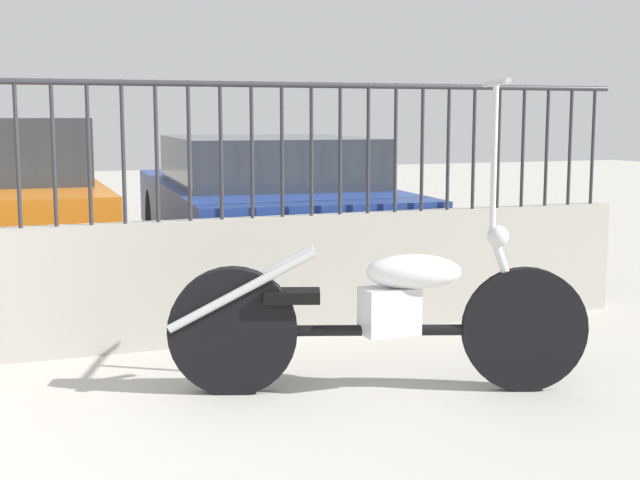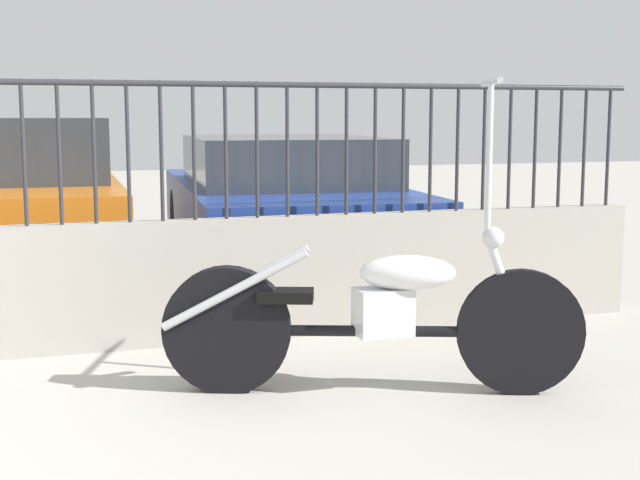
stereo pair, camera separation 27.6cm
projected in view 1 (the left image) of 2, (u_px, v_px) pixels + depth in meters
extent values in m
cylinder|color=#2D2D33|center=(17.00, 154.00, 5.01)|extent=(0.02, 0.02, 0.84)
cylinder|color=#2D2D33|center=(54.00, 153.00, 5.07)|extent=(0.02, 0.02, 0.84)
cylinder|color=#2D2D33|center=(89.00, 153.00, 5.14)|extent=(0.02, 0.02, 0.84)
cylinder|color=#2D2D33|center=(123.00, 152.00, 5.21)|extent=(0.02, 0.02, 0.84)
cylinder|color=#2D2D33|center=(157.00, 152.00, 5.28)|extent=(0.02, 0.02, 0.84)
cylinder|color=#2D2D33|center=(189.00, 151.00, 5.35)|extent=(0.02, 0.02, 0.84)
cylinder|color=#2D2D33|center=(221.00, 151.00, 5.42)|extent=(0.02, 0.02, 0.84)
cylinder|color=#2D2D33|center=(252.00, 150.00, 5.49)|extent=(0.02, 0.02, 0.84)
cylinder|color=#2D2D33|center=(282.00, 150.00, 5.56)|extent=(0.02, 0.02, 0.84)
cylinder|color=#2D2D33|center=(311.00, 150.00, 5.63)|extent=(0.02, 0.02, 0.84)
cylinder|color=#2D2D33|center=(340.00, 149.00, 5.70)|extent=(0.02, 0.02, 0.84)
cylinder|color=#2D2D33|center=(368.00, 149.00, 5.77)|extent=(0.02, 0.02, 0.84)
cylinder|color=#2D2D33|center=(395.00, 148.00, 5.84)|extent=(0.02, 0.02, 0.84)
cylinder|color=#2D2D33|center=(422.00, 148.00, 5.91)|extent=(0.02, 0.02, 0.84)
cylinder|color=#2D2D33|center=(448.00, 148.00, 5.98)|extent=(0.02, 0.02, 0.84)
cylinder|color=#2D2D33|center=(474.00, 147.00, 6.05)|extent=(0.02, 0.02, 0.84)
cylinder|color=#2D2D33|center=(499.00, 147.00, 6.12)|extent=(0.02, 0.02, 0.84)
cylinder|color=#2D2D33|center=(523.00, 146.00, 6.19)|extent=(0.02, 0.02, 0.84)
cylinder|color=#2D2D33|center=(547.00, 146.00, 6.26)|extent=(0.02, 0.02, 0.84)
cylinder|color=#2D2D33|center=(570.00, 146.00, 6.32)|extent=(0.02, 0.02, 0.84)
cylinder|color=#2D2D33|center=(593.00, 145.00, 6.39)|extent=(0.02, 0.02, 0.84)
cylinder|color=black|center=(525.00, 329.00, 4.53)|extent=(0.62, 0.27, 0.64)
cylinder|color=black|center=(233.00, 331.00, 4.50)|extent=(0.65, 0.31, 0.65)
cylinder|color=black|center=(379.00, 330.00, 4.51)|extent=(1.30, 0.51, 0.06)
cube|color=silver|center=(389.00, 311.00, 4.50)|extent=(0.28, 0.18, 0.24)
ellipsoid|color=white|center=(414.00, 272.00, 4.48)|extent=(0.52, 0.35, 0.18)
cube|color=black|center=(292.00, 296.00, 4.48)|extent=(0.32, 0.24, 0.06)
cylinder|color=silver|center=(508.00, 281.00, 4.49)|extent=(0.22, 0.12, 0.51)
sphere|color=silver|center=(498.00, 236.00, 4.46)|extent=(0.11, 0.11, 0.11)
cylinder|color=silver|center=(494.00, 158.00, 4.41)|extent=(0.03, 0.03, 0.74)
cylinder|color=silver|center=(496.00, 82.00, 4.35)|extent=(0.20, 0.50, 0.03)
cylinder|color=silver|center=(241.00, 291.00, 4.40)|extent=(0.71, 0.29, 0.42)
cylinder|color=silver|center=(243.00, 286.00, 4.54)|extent=(0.71, 0.29, 0.42)
cylinder|color=black|center=(76.00, 219.00, 9.39)|extent=(0.13, 0.64, 0.64)
cylinder|color=black|center=(103.00, 257.00, 6.85)|extent=(0.13, 0.64, 0.64)
cylinder|color=black|center=(154.00, 220.00, 9.24)|extent=(0.16, 0.65, 0.64)
cylinder|color=black|center=(310.00, 215.00, 9.71)|extent=(0.16, 0.65, 0.64)
cylinder|color=black|center=(191.00, 261.00, 6.65)|extent=(0.16, 0.65, 0.64)
cylinder|color=black|center=(401.00, 252.00, 7.12)|extent=(0.16, 0.65, 0.64)
cube|color=navy|center=(261.00, 212.00, 8.15)|extent=(2.14, 4.52, 0.56)
cube|color=#2D3338|center=(266.00, 160.00, 7.88)|extent=(1.78, 2.23, 0.42)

